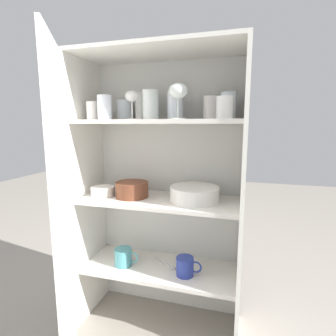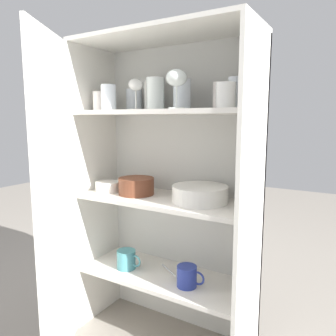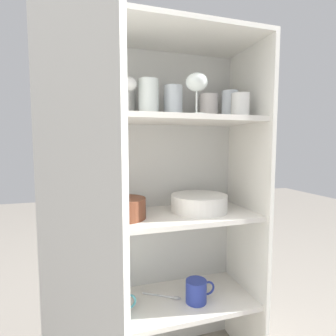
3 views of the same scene
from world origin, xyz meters
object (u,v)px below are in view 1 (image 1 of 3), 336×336
object	(u,v)px
plate_stack_white	(194,194)
mixing_bowl_large	(132,189)
serving_bowl_small	(103,191)
coffee_mug_primary	(185,266)

from	to	relation	value
plate_stack_white	mixing_bowl_large	xyz separation A→B (m)	(-0.33, -0.02, 0.01)
mixing_bowl_large	serving_bowl_small	size ratio (longest dim) A/B	1.35
serving_bowl_small	coffee_mug_primary	world-z (taller)	serving_bowl_small
mixing_bowl_large	coffee_mug_primary	size ratio (longest dim) A/B	1.31
mixing_bowl_large	coffee_mug_primary	world-z (taller)	mixing_bowl_large
mixing_bowl_large	coffee_mug_primary	distance (m)	0.48
plate_stack_white	mixing_bowl_large	size ratio (longest dim) A/B	1.43
plate_stack_white	mixing_bowl_large	world-z (taller)	mixing_bowl_large
serving_bowl_small	coffee_mug_primary	size ratio (longest dim) A/B	0.97
plate_stack_white	serving_bowl_small	xyz separation A→B (m)	(-0.49, -0.04, -0.01)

